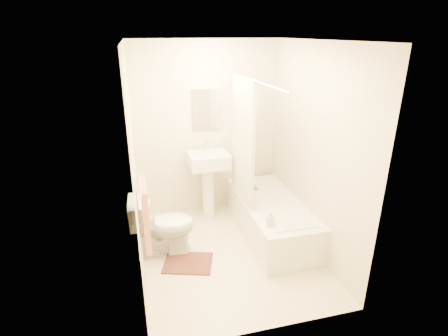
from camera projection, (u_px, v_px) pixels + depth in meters
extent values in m
plane|color=beige|center=(229.00, 253.00, 4.19)|extent=(2.40, 2.40, 0.00)
plane|color=white|center=(231.00, 40.00, 3.31)|extent=(2.40, 2.40, 0.00)
cube|color=beige|center=(207.00, 130.00, 4.83)|extent=(2.00, 0.02, 2.40)
cube|color=beige|center=(134.00, 167.00, 3.52)|extent=(0.02, 2.40, 2.40)
cube|color=beige|center=(314.00, 152.00, 3.98)|extent=(0.02, 2.40, 2.40)
cube|color=white|center=(207.00, 109.00, 4.71)|extent=(0.40, 0.03, 0.55)
cylinder|color=silver|center=(256.00, 81.00, 3.62)|extent=(0.03, 1.70, 0.03)
cube|color=silver|center=(243.00, 142.00, 4.26)|extent=(0.04, 0.80, 1.55)
cylinder|color=silver|center=(140.00, 186.00, 3.34)|extent=(0.02, 0.60, 0.02)
cube|color=#CC7266|center=(146.00, 215.00, 3.46)|extent=(0.06, 0.45, 0.66)
cylinder|color=white|center=(145.00, 205.00, 3.83)|extent=(0.11, 0.12, 0.12)
imported|color=white|center=(163.00, 226.00, 4.07)|extent=(0.76, 0.45, 0.73)
cube|color=#56271E|center=(188.00, 263.00, 3.99)|extent=(0.64, 0.55, 0.02)
imported|color=white|center=(270.00, 218.00, 3.84)|extent=(0.11, 0.11, 0.19)
cube|color=green|center=(253.00, 187.00, 4.80)|extent=(0.08, 0.22, 0.04)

